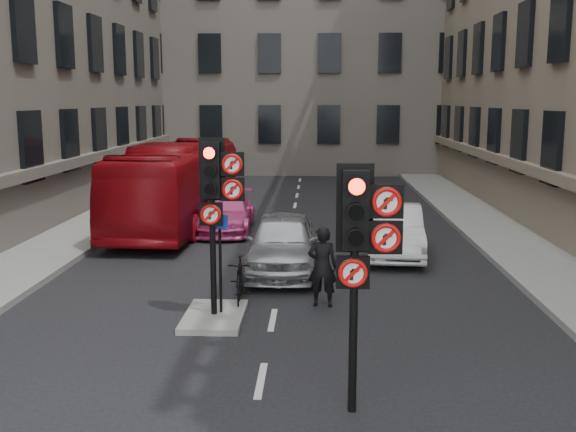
# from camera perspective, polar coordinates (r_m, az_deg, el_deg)

# --- Properties ---
(pavement_left) EXTENTS (3.00, 50.00, 0.16)m
(pavement_left) POSITION_cam_1_polar(r_m,az_deg,el_deg) (22.12, -19.07, -2.06)
(pavement_left) COLOR gray
(pavement_left) RESTS_ON ground
(pavement_right) EXTENTS (3.00, 50.00, 0.16)m
(pavement_right) POSITION_cam_1_polar(r_m,az_deg,el_deg) (21.56, 19.43, -2.38)
(pavement_right) COLOR gray
(pavement_right) RESTS_ON ground
(centre_island) EXTENTS (1.20, 2.00, 0.12)m
(centre_island) POSITION_cam_1_polar(r_m,az_deg,el_deg) (14.00, -6.27, -8.45)
(centre_island) COLOR gray
(centre_island) RESTS_ON ground
(building_far) EXTENTS (30.00, 14.00, 20.00)m
(building_far) POSITION_cam_1_polar(r_m,az_deg,el_deg) (46.47, 1.32, 16.74)
(building_far) COLOR #686058
(building_far) RESTS_ON ground
(signal_near) EXTENTS (0.91, 0.40, 3.58)m
(signal_near) POSITION_cam_1_polar(r_m,az_deg,el_deg) (9.34, 6.21, -1.70)
(signal_near) COLOR black
(signal_near) RESTS_ON ground
(signal_far) EXTENTS (0.91, 0.40, 3.58)m
(signal_far) POSITION_cam_1_polar(r_m,az_deg,el_deg) (13.39, -6.12, 2.33)
(signal_far) COLOR black
(signal_far) RESTS_ON centre_island
(car_silver) EXTENTS (1.85, 4.51, 1.53)m
(car_silver) POSITION_cam_1_polar(r_m,az_deg,el_deg) (17.46, -0.46, -2.29)
(car_silver) COLOR #A8ABB0
(car_silver) RESTS_ON ground
(car_white) EXTENTS (1.79, 4.43, 1.43)m
(car_white) POSITION_cam_1_polar(r_m,az_deg,el_deg) (19.58, 8.98, -1.23)
(car_white) COLOR silver
(car_white) RESTS_ON ground
(car_pink) EXTENTS (1.88, 4.35, 1.25)m
(car_pink) POSITION_cam_1_polar(r_m,az_deg,el_deg) (22.98, -5.23, 0.26)
(car_pink) COLOR #C53A7E
(car_pink) RESTS_ON ground
(bus_red) EXTENTS (2.91, 10.67, 2.95)m
(bus_red) POSITION_cam_1_polar(r_m,az_deg,el_deg) (24.11, -9.27, 2.67)
(bus_red) COLOR maroon
(bus_red) RESTS_ON ground
(motorcycle) EXTENTS (0.56, 1.67, 0.99)m
(motorcycle) POSITION_cam_1_polar(r_m,az_deg,el_deg) (14.98, -4.10, -5.44)
(motorcycle) COLOR black
(motorcycle) RESTS_ON ground
(motorcyclist) EXTENTS (0.68, 0.48, 1.77)m
(motorcyclist) POSITION_cam_1_polar(r_m,az_deg,el_deg) (14.58, 2.94, -4.28)
(motorcyclist) COLOR black
(motorcyclist) RESTS_ON ground
(info_sign) EXTENTS (0.35, 0.11, 2.04)m
(info_sign) POSITION_cam_1_polar(r_m,az_deg,el_deg) (13.70, -5.78, -2.87)
(info_sign) COLOR black
(info_sign) RESTS_ON centre_island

